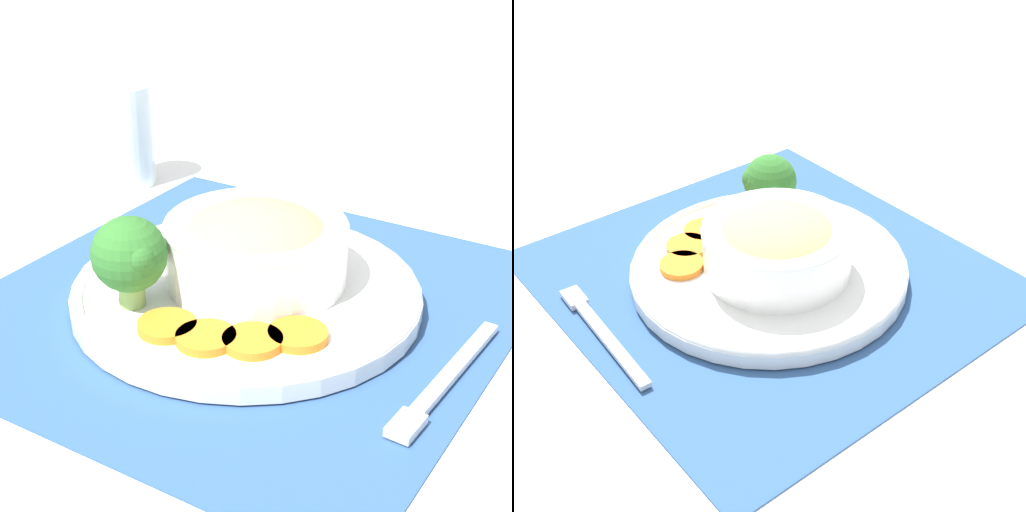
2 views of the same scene
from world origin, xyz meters
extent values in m
plane|color=white|center=(0.00, 0.00, 0.00)|extent=(4.00, 4.00, 0.00)
cube|color=#2D5184|center=(0.00, 0.00, 0.00)|extent=(0.48, 0.50, 0.00)
cylinder|color=white|center=(0.00, 0.00, 0.01)|extent=(0.31, 0.31, 0.02)
torus|color=white|center=(0.00, 0.00, 0.02)|extent=(0.31, 0.31, 0.01)
cylinder|color=white|center=(0.00, -0.02, 0.05)|extent=(0.16, 0.16, 0.05)
torus|color=white|center=(0.00, -0.02, 0.07)|extent=(0.17, 0.17, 0.01)
ellipsoid|color=#EAC66B|center=(0.00, -0.02, 0.06)|extent=(0.13, 0.13, 0.06)
cylinder|color=#84AD5B|center=(0.06, 0.08, 0.03)|extent=(0.02, 0.02, 0.02)
sphere|color=#2D6B28|center=(0.06, 0.08, 0.07)|extent=(0.07, 0.07, 0.07)
sphere|color=#2D6B28|center=(0.04, 0.09, 0.07)|extent=(0.03, 0.03, 0.03)
sphere|color=#2D6B28|center=(0.08, 0.08, 0.07)|extent=(0.03, 0.03, 0.03)
cylinder|color=orange|center=(0.01, 0.10, 0.02)|extent=(0.05, 0.05, 0.01)
cylinder|color=orange|center=(-0.03, 0.10, 0.02)|extent=(0.05, 0.05, 0.01)
cylinder|color=orange|center=(-0.06, 0.08, 0.02)|extent=(0.05, 0.05, 0.01)
cylinder|color=orange|center=(-0.09, 0.05, 0.02)|extent=(0.05, 0.05, 0.01)
cylinder|color=silver|center=(0.29, -0.17, 0.06)|extent=(0.07, 0.07, 0.12)
cylinder|color=silver|center=(0.29, -0.17, 0.04)|extent=(0.06, 0.06, 0.07)
cube|color=silver|center=(-0.20, 0.01, 0.01)|extent=(0.01, 0.18, 0.01)
cube|color=silver|center=(-0.20, 0.09, 0.01)|extent=(0.02, 0.03, 0.01)
camera|label=1|loc=(-0.39, 0.55, 0.39)|focal=60.00mm
camera|label=2|loc=(-0.39, -0.53, 0.49)|focal=50.00mm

